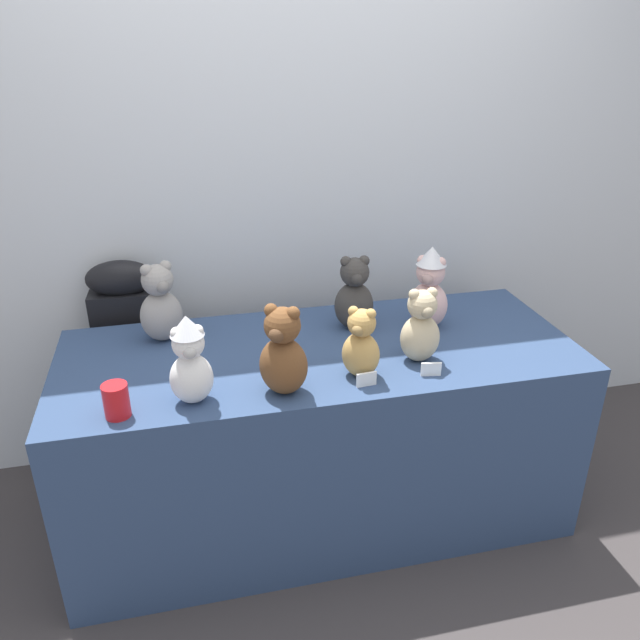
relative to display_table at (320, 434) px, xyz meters
name	(u,v)px	position (x,y,z in m)	size (l,w,h in m)	color
ground_plane	(334,552)	(0.00, -0.25, -0.39)	(10.00, 10.00, 0.00)	#3D3838
wall_back	(287,173)	(0.00, 0.63, 0.91)	(7.00, 0.08, 2.60)	silver
display_table	(320,434)	(0.00, 0.00, 0.00)	(1.94, 0.77, 0.77)	navy
instrument_case	(133,367)	(-0.73, 0.51, 0.12)	(0.28, 0.13, 1.00)	black
teddy_bear_ash	(160,305)	(-0.57, 0.22, 0.53)	(0.20, 0.19, 0.31)	gray
teddy_bear_snow	(190,361)	(-0.48, -0.26, 0.54)	(0.14, 0.13, 0.30)	white
teddy_bear_blush	(429,289)	(0.46, 0.09, 0.55)	(0.20, 0.19, 0.34)	beige
teddy_bear_honey	(361,345)	(0.09, -0.22, 0.51)	(0.17, 0.17, 0.26)	tan
teddy_bear_chestnut	(283,353)	(-0.18, -0.27, 0.53)	(0.21, 0.20, 0.31)	brown
teddy_bear_charcoal	(354,295)	(0.17, 0.15, 0.53)	(0.17, 0.15, 0.30)	#383533
teddy_bear_sand	(421,328)	(0.33, -0.16, 0.52)	(0.14, 0.13, 0.28)	#CCB78E
party_cup_red	(116,401)	(-0.71, -0.29, 0.44)	(0.08, 0.08, 0.11)	red
name_card_front_left	(431,369)	(0.33, -0.28, 0.41)	(0.07, 0.01, 0.05)	white
name_card_front_middle	(366,379)	(0.09, -0.29, 0.41)	(0.07, 0.01, 0.05)	white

